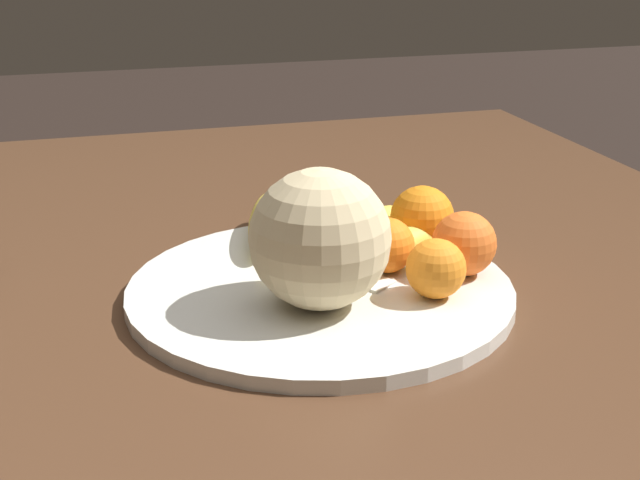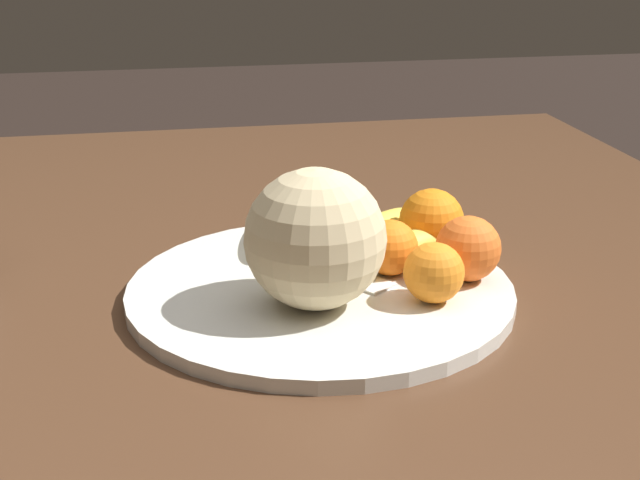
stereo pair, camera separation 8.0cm
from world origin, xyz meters
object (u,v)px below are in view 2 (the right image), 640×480
object	(u,v)px
banana_bunch	(346,231)
melon	(315,239)
orange_back_left	(431,221)
fruit_bowl	(320,290)
orange_front_right	(390,248)
produce_tag	(352,278)
kitchen_table	(352,351)
orange_front_left	(468,249)
orange_mid_center	(434,273)

from	to	relation	value
banana_bunch	melon	bearing A→B (deg)	-165.23
melon	banana_bunch	distance (m)	0.17
melon	orange_back_left	distance (m)	0.20
melon	orange_back_left	size ratio (longest dim) A/B	1.89
fruit_bowl	orange_front_right	xyz separation A→B (m)	(0.01, -0.08, 0.04)
banana_bunch	produce_tag	size ratio (longest dim) A/B	2.99
banana_bunch	orange_back_left	xyz separation A→B (m)	(-0.03, -0.09, 0.02)
kitchen_table	melon	bearing A→B (deg)	145.01
banana_bunch	produce_tag	world-z (taller)	banana_bunch
kitchen_table	melon	distance (m)	0.20
kitchen_table	orange_back_left	world-z (taller)	orange_back_left
fruit_bowl	orange_front_right	world-z (taller)	orange_front_right
orange_back_left	banana_bunch	bearing A→B (deg)	70.96
fruit_bowl	orange_front_right	distance (m)	0.09
kitchen_table	orange_front_left	bearing A→B (deg)	-113.49
orange_mid_center	produce_tag	distance (m)	0.10
banana_bunch	orange_back_left	world-z (taller)	orange_back_left
melon	orange_front_left	xyz separation A→B (m)	(0.03, -0.17, -0.04)
banana_bunch	orange_front_left	world-z (taller)	orange_front_left
orange_front_right	produce_tag	bearing A→B (deg)	99.25
orange_front_left	kitchen_table	bearing A→B (deg)	66.51
orange_back_left	orange_front_right	bearing A→B (deg)	131.42
melon	orange_front_right	size ratio (longest dim) A/B	2.31
kitchen_table	orange_front_left	xyz separation A→B (m)	(-0.05, -0.11, 0.14)
melon	orange_mid_center	size ratio (longest dim) A/B	2.27
orange_front_right	orange_back_left	size ratio (longest dim) A/B	0.82
kitchen_table	orange_front_right	world-z (taller)	orange_front_right
banana_bunch	orange_mid_center	bearing A→B (deg)	-124.25
orange_front_right	orange_back_left	distance (m)	0.09
kitchen_table	melon	world-z (taller)	melon
kitchen_table	orange_front_right	size ratio (longest dim) A/B	25.02
melon	orange_front_left	size ratio (longest dim) A/B	2.01
melon	orange_back_left	world-z (taller)	melon
fruit_bowl	orange_mid_center	size ratio (longest dim) A/B	6.60
kitchen_table	melon	size ratio (longest dim) A/B	10.83
orange_front_right	orange_mid_center	world-z (taller)	same
fruit_bowl	orange_back_left	bearing A→B (deg)	-63.60
fruit_bowl	orange_back_left	size ratio (longest dim) A/B	5.49
kitchen_table	banana_bunch	size ratio (longest dim) A/B	5.26
kitchen_table	banana_bunch	xyz separation A→B (m)	(0.07, -0.01, 0.12)
fruit_bowl	melon	xyz separation A→B (m)	(-0.05, 0.01, 0.08)
banana_bunch	orange_front_right	world-z (taller)	orange_front_right
orange_front_left	orange_front_right	world-z (taller)	orange_front_left
orange_back_left	melon	bearing A→B (deg)	127.22
orange_front_left	orange_back_left	xyz separation A→B (m)	(0.09, 0.01, 0.00)
melon	orange_mid_center	distance (m)	0.12
kitchen_table	fruit_bowl	size ratio (longest dim) A/B	3.73
orange_mid_center	orange_back_left	distance (m)	0.14
kitchen_table	orange_back_left	distance (m)	0.17
banana_bunch	orange_mid_center	xyz separation A→B (m)	(-0.16, -0.05, 0.01)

